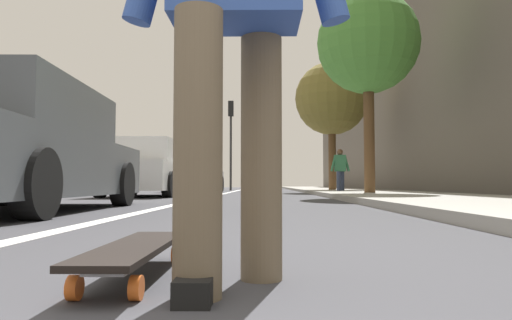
{
  "coord_description": "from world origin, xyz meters",
  "views": [
    {
      "loc": [
        -0.5,
        -0.2,
        0.32
      ],
      "look_at": [
        10.97,
        0.03,
        0.92
      ],
      "focal_mm": 32.58,
      "sensor_mm": 36.0,
      "label": 1
    }
  ],
  "objects_px": {
    "parked_car_near": "(14,151)",
    "parked_car_far": "(195,175)",
    "street_tree_far": "(332,99)",
    "pedestrian_distant": "(340,168)",
    "street_tree_mid": "(368,44)",
    "traffic_light": "(231,129)",
    "parked_car_mid": "(148,170)",
    "skateboard": "(135,251)"
  },
  "relations": [
    {
      "from": "street_tree_far",
      "to": "parked_car_far",
      "type": "bearing_deg",
      "value": 82.09
    },
    {
      "from": "street_tree_far",
      "to": "parked_car_mid",
      "type": "bearing_deg",
      "value": 136.72
    },
    {
      "from": "parked_car_mid",
      "to": "street_tree_far",
      "type": "bearing_deg",
      "value": -43.28
    },
    {
      "from": "parked_car_near",
      "to": "street_tree_mid",
      "type": "bearing_deg",
      "value": -40.68
    },
    {
      "from": "parked_car_near",
      "to": "parked_car_mid",
      "type": "height_order",
      "value": "parked_car_near"
    },
    {
      "from": "pedestrian_distant",
      "to": "parked_car_mid",
      "type": "bearing_deg",
      "value": 118.16
    },
    {
      "from": "parked_car_mid",
      "to": "pedestrian_distant",
      "type": "xyz_separation_m",
      "value": [
        3.01,
        -5.62,
        0.14
      ]
    },
    {
      "from": "parked_car_mid",
      "to": "traffic_light",
      "type": "relative_size",
      "value": 0.95
    },
    {
      "from": "skateboard",
      "to": "street_tree_mid",
      "type": "distance_m",
      "value": 11.49
    },
    {
      "from": "parked_car_mid",
      "to": "parked_car_far",
      "type": "bearing_deg",
      "value": -1.72
    },
    {
      "from": "skateboard",
      "to": "parked_car_far",
      "type": "height_order",
      "value": "parked_car_far"
    },
    {
      "from": "parked_car_near",
      "to": "street_tree_mid",
      "type": "height_order",
      "value": "street_tree_mid"
    },
    {
      "from": "skateboard",
      "to": "parked_car_far",
      "type": "xyz_separation_m",
      "value": [
        17.74,
        2.49,
        0.63
      ]
    },
    {
      "from": "parked_car_mid",
      "to": "street_tree_far",
      "type": "height_order",
      "value": "street_tree_far"
    },
    {
      "from": "skateboard",
      "to": "street_tree_far",
      "type": "bearing_deg",
      "value": -10.41
    },
    {
      "from": "parked_car_near",
      "to": "parked_car_far",
      "type": "distance_m",
      "value": 13.94
    },
    {
      "from": "traffic_light",
      "to": "pedestrian_distant",
      "type": "relative_size",
      "value": 3.16
    },
    {
      "from": "parked_car_mid",
      "to": "pedestrian_distant",
      "type": "distance_m",
      "value": 6.38
    },
    {
      "from": "skateboard",
      "to": "parked_car_far",
      "type": "relative_size",
      "value": 0.2
    },
    {
      "from": "traffic_light",
      "to": "parked_car_far",
      "type": "bearing_deg",
      "value": 167.22
    },
    {
      "from": "parked_car_near",
      "to": "traffic_light",
      "type": "height_order",
      "value": "traffic_light"
    },
    {
      "from": "skateboard",
      "to": "parked_car_near",
      "type": "height_order",
      "value": "parked_car_near"
    },
    {
      "from": "parked_car_far",
      "to": "pedestrian_distant",
      "type": "bearing_deg",
      "value": -126.1
    },
    {
      "from": "street_tree_far",
      "to": "street_tree_mid",
      "type": "bearing_deg",
      "value": -180.0
    },
    {
      "from": "parked_car_far",
      "to": "street_tree_far",
      "type": "height_order",
      "value": "street_tree_far"
    },
    {
      "from": "street_tree_far",
      "to": "pedestrian_distant",
      "type": "xyz_separation_m",
      "value": [
        -3.17,
        0.2,
        -2.9
      ]
    },
    {
      "from": "parked_car_near",
      "to": "street_tree_far",
      "type": "relative_size",
      "value": 0.87
    },
    {
      "from": "parked_car_near",
      "to": "street_tree_mid",
      "type": "distance_m",
      "value": 9.24
    },
    {
      "from": "parked_car_mid",
      "to": "street_tree_mid",
      "type": "relative_size",
      "value": 0.84
    },
    {
      "from": "skateboard",
      "to": "parked_car_far",
      "type": "distance_m",
      "value": 17.93
    },
    {
      "from": "parked_car_near",
      "to": "parked_car_far",
      "type": "height_order",
      "value": "parked_car_far"
    },
    {
      "from": "parked_car_mid",
      "to": "pedestrian_distant",
      "type": "bearing_deg",
      "value": -61.84
    },
    {
      "from": "street_tree_mid",
      "to": "pedestrian_distant",
      "type": "relative_size",
      "value": 3.57
    },
    {
      "from": "parked_car_near",
      "to": "traffic_light",
      "type": "relative_size",
      "value": 0.97
    },
    {
      "from": "parked_car_far",
      "to": "pedestrian_distant",
      "type": "relative_size",
      "value": 2.78
    },
    {
      "from": "parked_car_near",
      "to": "traffic_light",
      "type": "xyz_separation_m",
      "value": [
        18.88,
        -1.15,
        2.51
      ]
    },
    {
      "from": "pedestrian_distant",
      "to": "parked_car_near",
      "type": "bearing_deg",
      "value": 151.44
    },
    {
      "from": "parked_car_near",
      "to": "parked_car_far",
      "type": "relative_size",
      "value": 1.1
    },
    {
      "from": "parked_car_far",
      "to": "traffic_light",
      "type": "relative_size",
      "value": 0.88
    },
    {
      "from": "skateboard",
      "to": "traffic_light",
      "type": "bearing_deg",
      "value": 3.45
    },
    {
      "from": "parked_car_mid",
      "to": "parked_car_near",
      "type": "bearing_deg",
      "value": -178.51
    },
    {
      "from": "parked_car_near",
      "to": "parked_car_mid",
      "type": "bearing_deg",
      "value": 1.49
    }
  ]
}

